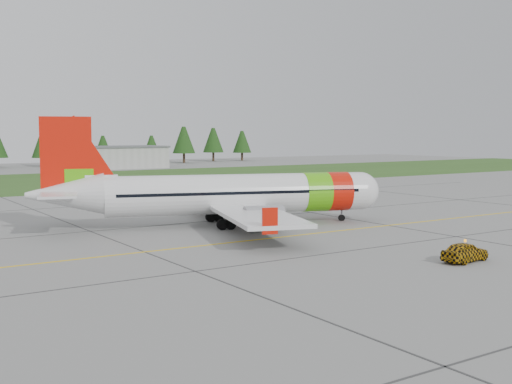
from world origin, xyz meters
TOP-DOWN VIEW (x-y plane):
  - ground at (0.00, 0.00)m, footprint 320.00×320.00m
  - aircraft at (-2.46, 16.47)m, footprint 32.78×31.04m
  - follow_me_car at (1.89, -7.36)m, footprint 1.53×1.75m
  - grass_strip at (0.00, 82.00)m, footprint 320.00×50.00m
  - taxi_guideline at (0.00, 8.00)m, footprint 120.00×0.25m
  - hangar_east at (25.00, 118.00)m, footprint 24.00×12.00m

SIDE VIEW (x-z plane):
  - ground at x=0.00m, z-range 0.00..0.00m
  - taxi_guideline at x=0.00m, z-range 0.00..0.02m
  - grass_strip at x=0.00m, z-range 0.00..0.03m
  - follow_me_car at x=1.89m, z-range 0.00..3.99m
  - hangar_east at x=25.00m, z-range 0.00..5.20m
  - aircraft at x=-2.46m, z-range -2.17..8.07m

